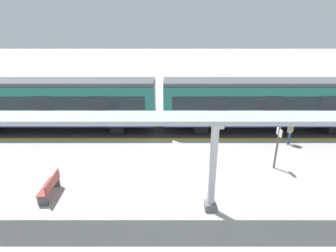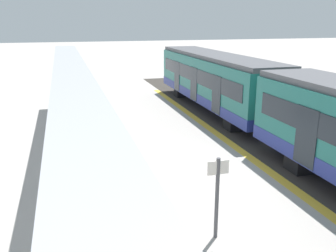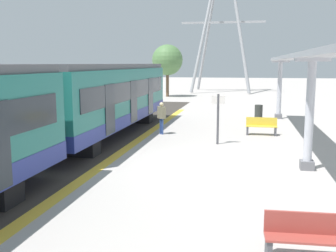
# 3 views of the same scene
# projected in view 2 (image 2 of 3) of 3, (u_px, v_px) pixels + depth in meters

# --- Properties ---
(ground_plane) EXTENTS (176.00, 176.00, 0.00)m
(ground_plane) POSITION_uv_depth(u_px,v_px,m) (175.00, 178.00, 13.17)
(ground_plane) COLOR #AFA7A1
(tactile_edge_strip) EXTENTS (0.41, 33.68, 0.01)m
(tactile_edge_strip) POSITION_uv_depth(u_px,v_px,m) (264.00, 167.00, 14.11)
(tactile_edge_strip) COLOR gold
(tactile_edge_strip) RESTS_ON ground
(trackbed) EXTENTS (3.20, 45.68, 0.01)m
(trackbed) POSITION_uv_depth(u_px,v_px,m) (304.00, 162.00, 14.59)
(trackbed) COLOR #38332D
(trackbed) RESTS_ON ground
(train_near_carriage) EXTENTS (2.65, 13.91, 3.48)m
(train_near_carriage) POSITION_uv_depth(u_px,v_px,m) (214.00, 81.00, 22.74)
(train_near_carriage) COLOR #1F6B63
(train_near_carriage) RESTS_ON ground
(canopy_pillar_nearest) EXTENTS (1.10, 0.44, 3.68)m
(canopy_pillar_nearest) POSITION_uv_depth(u_px,v_px,m) (68.00, 77.00, 23.97)
(canopy_pillar_nearest) COLOR slate
(canopy_pillar_nearest) RESTS_ON ground
(canopy_pillar_second) EXTENTS (1.10, 0.44, 3.68)m
(canopy_pillar_second) POSITION_uv_depth(u_px,v_px,m) (77.00, 137.00, 11.67)
(canopy_pillar_second) COLOR slate
(canopy_pillar_second) RESTS_ON ground
(canopy_beam) EXTENTS (1.20, 26.90, 0.16)m
(canopy_beam) POSITION_uv_depth(u_px,v_px,m) (72.00, 77.00, 11.39)
(canopy_beam) COLOR #A8AAB2
(canopy_beam) RESTS_ON canopy_pillar_nearest
(bench_mid_platform) EXTENTS (1.52, 0.51, 0.86)m
(bench_mid_platform) POSITION_uv_depth(u_px,v_px,m) (91.00, 124.00, 18.39)
(bench_mid_platform) COLOR #9D3E36
(bench_mid_platform) RESTS_ON ground
(platform_info_sign) EXTENTS (0.56, 0.10, 2.20)m
(platform_info_sign) POSITION_uv_depth(u_px,v_px,m) (217.00, 190.00, 9.24)
(platform_info_sign) COLOR #4C4C51
(platform_info_sign) RESTS_ON ground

